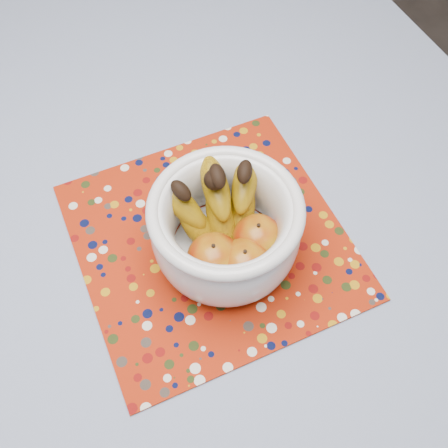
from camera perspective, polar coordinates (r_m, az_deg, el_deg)
name	(u,v)px	position (r m, az deg, el deg)	size (l,w,h in m)	color
table	(129,239)	(0.87, -10.26, -1.66)	(1.20, 1.20, 0.75)	brown
tablecloth	(121,212)	(0.81, -11.14, 1.26)	(1.32, 1.32, 0.01)	slate
placemat	(211,240)	(0.76, -1.45, -1.78)	(0.37, 0.37, 0.00)	#971F08
fruit_bowl	(225,223)	(0.69, 0.07, 0.08)	(0.21, 0.20, 0.15)	silver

